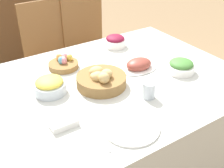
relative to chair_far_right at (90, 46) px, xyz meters
The scene contains 15 objects.
dining_table 1.05m from the chair_far_right, 113.71° to the right, with size 1.62×1.15×0.74m.
chair_far_right is the anchor object (origin of this frame).
chair_far_center 0.38m from the chair_far_right, behind, with size 0.43×0.43×0.97m.
bread_basket 1.10m from the chair_far_right, 115.50° to the right, with size 0.28×0.28×0.12m.
egg_basket 0.88m from the chair_far_right, 130.28° to the right, with size 0.19×0.19×0.08m.
ham_platter 0.96m from the chair_far_right, 99.49° to the right, with size 0.26×0.18×0.07m.
beet_salad_bowl 0.62m from the chair_far_right, 99.25° to the right, with size 0.16×0.16×0.09m.
pineapple_bowl 1.17m from the chair_far_right, 129.92° to the right, with size 0.18×0.18×0.09m.
green_salad_bowl 1.12m from the chair_far_right, 88.09° to the right, with size 0.17×0.17×0.08m.
dinner_plate 1.47m from the chair_far_right, 111.59° to the right, with size 0.27×0.27×0.01m.
fork 1.53m from the chair_far_right, 117.19° to the right, with size 0.02×0.16×0.00m.
knife 1.42m from the chair_far_right, 105.52° to the right, with size 0.02×0.16×0.00m.
spoon 1.41m from the chair_far_right, 104.33° to the right, with size 0.02×0.16×0.00m.
drinking_cup 1.27m from the chair_far_right, 104.36° to the right, with size 0.07×0.07×0.09m.
butter_dish 1.43m from the chair_far_right, 123.98° to the right, with size 0.13×0.08×0.03m.
Camera 1 is at (-0.73, -1.19, 1.59)m, focal length 45.00 mm.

